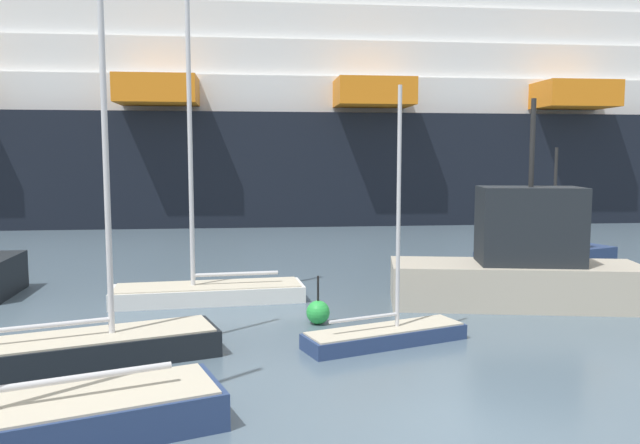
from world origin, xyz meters
TOP-DOWN VIEW (x-y plane):
  - ground_plane at (0.00, 0.00)m, footprint 600.00×600.00m
  - sailboat_1 at (-7.08, 0.70)m, footprint 6.26×3.28m
  - sailboat_2 at (-6.86, 4.72)m, footprint 5.73×2.92m
  - sailboat_3 at (-0.05, 4.97)m, footprint 4.27×2.14m
  - sailboat_5 at (-4.36, 10.31)m, footprint 6.01×1.82m
  - fishing_boat_0 at (9.31, 13.69)m, footprint 6.50×3.66m
  - fishing_boat_1 at (5.07, 8.09)m, footprint 7.87×4.14m
  - channel_buoy_2 at (-1.38, 7.07)m, footprint 0.65×0.65m
  - cruise_ship at (-7.02, 40.73)m, footprint 136.82×28.05m

SIDE VIEW (x-z plane):
  - ground_plane at x=0.00m, z-range 0.00..0.00m
  - sailboat_3 at x=-0.05m, z-range -2.83..3.43m
  - channel_buoy_2 at x=-1.38m, z-range -0.34..1.00m
  - sailboat_2 at x=-6.86m, z-range -4.39..5.30m
  - sailboat_1 at x=-7.08m, z-range -4.70..5.67m
  - sailboat_5 at x=-4.36m, z-range -5.17..6.15m
  - fishing_boat_0 at x=9.31m, z-range -1.50..3.45m
  - fishing_boat_1 at x=5.07m, z-range -1.84..4.46m
  - cruise_ship at x=-7.02m, z-range -4.72..21.78m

